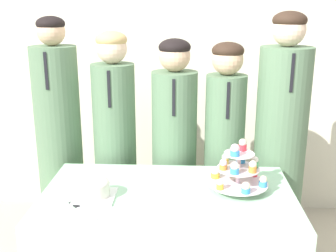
{
  "coord_description": "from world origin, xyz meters",
  "views": [
    {
      "loc": [
        0.09,
        -1.58,
        1.68
      ],
      "look_at": [
        -0.0,
        0.42,
        1.09
      ],
      "focal_mm": 45.0,
      "sensor_mm": 36.0,
      "label": 1
    }
  ],
  "objects_px": {
    "student_2": "(174,159)",
    "student_4": "(279,151)",
    "cake_knife": "(79,208)",
    "student_1": "(116,154)",
    "student_3": "(224,159)",
    "cupcake_stand": "(238,170)",
    "round_cake": "(95,188)",
    "student_0": "(60,150)"
  },
  "relations": [
    {
      "from": "student_0",
      "to": "student_3",
      "type": "relative_size",
      "value": 1.1
    },
    {
      "from": "cake_knife",
      "to": "student_0",
      "type": "bearing_deg",
      "value": 157.07
    },
    {
      "from": "student_0",
      "to": "student_1",
      "type": "bearing_deg",
      "value": -0.0
    },
    {
      "from": "round_cake",
      "to": "student_2",
      "type": "xyz_separation_m",
      "value": [
        0.38,
        0.64,
        -0.09
      ]
    },
    {
      "from": "student_1",
      "to": "student_3",
      "type": "xyz_separation_m",
      "value": [
        0.7,
        -0.0,
        -0.02
      ]
    },
    {
      "from": "cake_knife",
      "to": "student_2",
      "type": "bearing_deg",
      "value": 105.36
    },
    {
      "from": "student_0",
      "to": "student_1",
      "type": "xyz_separation_m",
      "value": [
        0.36,
        -0.0,
        -0.03
      ]
    },
    {
      "from": "cupcake_stand",
      "to": "round_cake",
      "type": "bearing_deg",
      "value": -170.65
    },
    {
      "from": "student_2",
      "to": "student_4",
      "type": "height_order",
      "value": "student_4"
    },
    {
      "from": "round_cake",
      "to": "student_2",
      "type": "distance_m",
      "value": 0.75
    },
    {
      "from": "student_4",
      "to": "student_1",
      "type": "bearing_deg",
      "value": -180.0
    },
    {
      "from": "cupcake_stand",
      "to": "student_1",
      "type": "height_order",
      "value": "student_1"
    },
    {
      "from": "round_cake",
      "to": "student_1",
      "type": "distance_m",
      "value": 0.65
    },
    {
      "from": "student_2",
      "to": "cupcake_stand",
      "type": "bearing_deg",
      "value": -56.63
    },
    {
      "from": "student_4",
      "to": "cake_knife",
      "type": "bearing_deg",
      "value": -145.14
    },
    {
      "from": "student_2",
      "to": "student_3",
      "type": "xyz_separation_m",
      "value": [
        0.32,
        -0.0,
        0.01
      ]
    },
    {
      "from": "cupcake_stand",
      "to": "student_0",
      "type": "bearing_deg",
      "value": 154.29
    },
    {
      "from": "student_0",
      "to": "student_3",
      "type": "height_order",
      "value": "student_0"
    },
    {
      "from": "student_3",
      "to": "student_4",
      "type": "xyz_separation_m",
      "value": [
        0.35,
        0.0,
        0.06
      ]
    },
    {
      "from": "student_0",
      "to": "student_2",
      "type": "bearing_deg",
      "value": -0.0
    },
    {
      "from": "student_1",
      "to": "student_2",
      "type": "bearing_deg",
      "value": 0.0
    },
    {
      "from": "student_3",
      "to": "student_4",
      "type": "height_order",
      "value": "student_4"
    },
    {
      "from": "cake_knife",
      "to": "student_3",
      "type": "distance_m",
      "value": 1.07
    },
    {
      "from": "cake_knife",
      "to": "student_0",
      "type": "distance_m",
      "value": 0.83
    },
    {
      "from": "student_3",
      "to": "student_4",
      "type": "distance_m",
      "value": 0.35
    },
    {
      "from": "round_cake",
      "to": "student_2",
      "type": "height_order",
      "value": "student_2"
    },
    {
      "from": "cake_knife",
      "to": "student_4",
      "type": "height_order",
      "value": "student_4"
    },
    {
      "from": "cake_knife",
      "to": "cupcake_stand",
      "type": "distance_m",
      "value": 0.82
    },
    {
      "from": "cake_knife",
      "to": "student_2",
      "type": "distance_m",
      "value": 0.88
    },
    {
      "from": "student_2",
      "to": "student_4",
      "type": "xyz_separation_m",
      "value": [
        0.67,
        0.0,
        0.07
      ]
    },
    {
      "from": "cake_knife",
      "to": "student_3",
      "type": "bearing_deg",
      "value": 90.29
    },
    {
      "from": "cake_knife",
      "to": "student_3",
      "type": "xyz_separation_m",
      "value": [
        0.75,
        0.76,
        -0.03
      ]
    },
    {
      "from": "round_cake",
      "to": "student_4",
      "type": "xyz_separation_m",
      "value": [
        1.04,
        0.64,
        -0.02
      ]
    },
    {
      "from": "student_0",
      "to": "student_4",
      "type": "relative_size",
      "value": 0.98
    },
    {
      "from": "round_cake",
      "to": "cupcake_stand",
      "type": "height_order",
      "value": "cupcake_stand"
    },
    {
      "from": "student_0",
      "to": "cupcake_stand",
      "type": "bearing_deg",
      "value": -25.71
    },
    {
      "from": "round_cake",
      "to": "cupcake_stand",
      "type": "relative_size",
      "value": 0.65
    },
    {
      "from": "cake_knife",
      "to": "student_2",
      "type": "height_order",
      "value": "student_2"
    },
    {
      "from": "student_2",
      "to": "student_3",
      "type": "relative_size",
      "value": 1.01
    },
    {
      "from": "cake_knife",
      "to": "cupcake_stand",
      "type": "xyz_separation_m",
      "value": [
        0.77,
        0.24,
        0.11
      ]
    },
    {
      "from": "student_0",
      "to": "student_1",
      "type": "height_order",
      "value": "student_0"
    },
    {
      "from": "student_0",
      "to": "student_3",
      "type": "bearing_deg",
      "value": -0.0
    }
  ]
}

